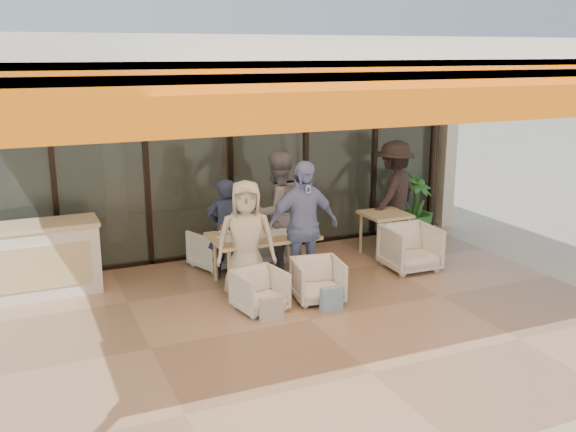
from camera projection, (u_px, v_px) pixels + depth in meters
name	position (u px, v px, depth m)	size (l,w,h in m)	color
ground	(309.00, 321.00, 8.07)	(70.00, 70.00, 0.00)	#C6B293
terrace_floor	(309.00, 321.00, 8.07)	(8.00, 6.00, 0.01)	tan
terrace_structure	(322.00, 56.00, 7.03)	(8.00, 6.00, 3.40)	silver
glass_storefront	(230.00, 160.00, 10.33)	(8.08, 0.10, 3.20)	#9EADA3
interior_block	(190.00, 109.00, 12.23)	(9.05, 3.62, 3.52)	silver
host_counter	(30.00, 260.00, 8.75)	(1.85, 0.65, 1.04)	silver
dining_table	(262.00, 238.00, 9.23)	(1.50, 0.90, 0.93)	#D2B680
chair_far_left	(216.00, 247.00, 10.00)	(0.67, 0.62, 0.69)	white
chair_far_right	(266.00, 242.00, 10.33)	(0.62, 0.58, 0.64)	white
chair_near_left	(260.00, 289.00, 8.32)	(0.60, 0.56, 0.61)	white
chair_near_right	(318.00, 279.00, 8.64)	(0.63, 0.59, 0.65)	white
diner_navy	(225.00, 229.00, 9.45)	(0.55, 0.36, 1.52)	#192137
diner_grey	(277.00, 212.00, 9.73)	(0.91, 0.71, 1.86)	slate
diner_cream	(246.00, 241.00, 8.63)	(0.81, 0.53, 1.65)	beige
diner_periwinkle	(303.00, 227.00, 8.94)	(1.09, 0.45, 1.86)	#7D96D1
tote_bag_cream	(272.00, 310.00, 8.00)	(0.30, 0.10, 0.34)	silver
tote_bag_blue	(331.00, 300.00, 8.33)	(0.30, 0.10, 0.34)	#99BFD8
side_table	(385.00, 219.00, 10.47)	(0.70, 0.70, 0.74)	#D2B680
side_chair	(410.00, 246.00, 9.87)	(0.76, 0.71, 0.78)	white
standing_woman	(394.00, 194.00, 10.99)	(1.19, 0.68, 1.84)	black
potted_palm	(415.00, 207.00, 11.41)	(0.68, 0.68, 1.21)	#1E5919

